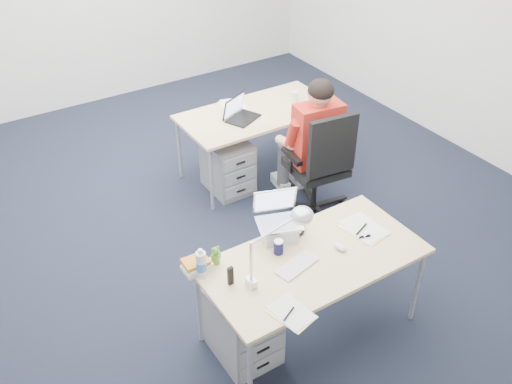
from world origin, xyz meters
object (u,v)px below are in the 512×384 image
drawer_pedestal_near (243,326)px  seated_person (308,143)px  desk_near (313,263)px  office_chair (317,185)px  book_stack (197,265)px  dark_laptop (243,108)px  computer_mouse (340,247)px  cordless_phone (230,276)px  sunglasses (365,237)px  water_bottle (201,263)px  headphones (294,229)px  bear_figurine (216,255)px  desk_far (257,116)px  can_koozie (278,247)px  wireless_keyboard (297,266)px  far_cup (294,96)px  drawer_pedestal_far (228,166)px  desk_lamp (271,249)px  silver_laptop (279,218)px

drawer_pedestal_near → seated_person: bearing=40.2°
desk_near → drawer_pedestal_near: 0.68m
office_chair → drawer_pedestal_near: 1.85m
book_stack → dark_laptop: 2.22m
computer_mouse → cordless_phone: cordless_phone is taller
computer_mouse → sunglasses: computer_mouse is taller
water_bottle → sunglasses: 1.24m
headphones → bear_figurine: (-0.66, 0.00, 0.06)m
drawer_pedestal_near → bear_figurine: bearing=104.8°
office_chair → water_bottle: (-1.70, -0.91, 0.52)m
office_chair → seated_person: seated_person is taller
desk_far → can_koozie: bearing=-118.7°
desk_near → wireless_keyboard: (-0.15, -0.01, 0.05)m
headphones → far_cup: far_cup is taller
drawer_pedestal_far → wireless_keyboard: wireless_keyboard is taller
computer_mouse → far_cup: size_ratio=0.98×
can_koozie → sunglasses: (0.63, -0.21, -0.05)m
computer_mouse → can_koozie: can_koozie is taller
headphones → water_bottle: bearing=172.3°
desk_far → drawer_pedestal_far: (-0.43, -0.11, -0.41)m
seated_person → dark_laptop: bearing=122.1°
water_bottle → sunglasses: water_bottle is taller
seated_person → headphones: size_ratio=6.60×
desk_near → desk_lamp: (-0.37, -0.00, 0.30)m
silver_laptop → dark_laptop: bearing=85.9°
desk_near → far_cup: bearing=57.5°
computer_mouse → book_stack: size_ratio=0.57×
headphones → desk_lamp: size_ratio=0.42×
headphones → dark_laptop: (0.61, 1.73, 0.10)m
headphones → cordless_phone: bearing=-173.3°
desk_near → desk_far: (0.88, 2.11, 0.00)m
office_chair → can_koozie: bearing=-131.6°
wireless_keyboard → desk_lamp: desk_lamp is taller
desk_near → wireless_keyboard: size_ratio=4.98×
silver_laptop → wireless_keyboard: bearing=-83.6°
computer_mouse → headphones: computer_mouse is taller
drawer_pedestal_far → headphones: bearing=-103.0°
seated_person → cordless_phone: 2.05m
desk_far → dark_laptop: size_ratio=4.87×
desk_lamp → desk_far: bearing=68.9°
desk_near → bear_figurine: bearing=152.1°
bear_figurine → sunglasses: (1.05, -0.36, -0.06)m
silver_laptop → computer_mouse: 0.48m
water_bottle → sunglasses: (1.20, -0.29, -0.11)m
wireless_keyboard → dark_laptop: dark_laptop is taller
drawer_pedestal_near → headphones: bearing=21.9°
silver_laptop → drawer_pedestal_far: bearing=92.0°
desk_near → wireless_keyboard: bearing=-176.0°
book_stack → desk_lamp: 0.55m
computer_mouse → water_bottle: size_ratio=0.46×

